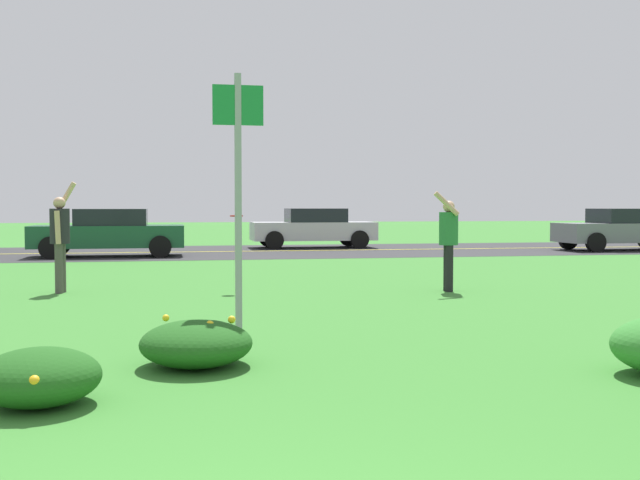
% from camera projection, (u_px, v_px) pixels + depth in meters
% --- Properties ---
extents(ground_plane, '(120.00, 120.00, 0.00)m').
position_uv_depth(ground_plane, '(173.00, 290.00, 13.85)').
color(ground_plane, '#387A2D').
extents(highway_strip, '(120.00, 8.11, 0.01)m').
position_uv_depth(highway_strip, '(172.00, 252.00, 25.25)').
color(highway_strip, '#2D2D30').
rests_on(highway_strip, ground).
extents(highway_center_stripe, '(120.00, 0.16, 0.00)m').
position_uv_depth(highway_center_stripe, '(172.00, 252.00, 25.25)').
color(highway_center_stripe, yellow).
rests_on(highway_center_stripe, ground).
extents(daylily_clump_mid_right, '(0.94, 0.94, 0.44)m').
position_uv_depth(daylily_clump_mid_right, '(39.00, 377.00, 5.80)').
color(daylily_clump_mid_right, '#1E5619').
rests_on(daylily_clump_mid_right, ground).
extents(daylily_clump_near_camera, '(1.07, 1.14, 0.46)m').
position_uv_depth(daylily_clump_near_camera, '(196.00, 343.00, 7.23)').
color(daylily_clump_near_camera, '#1E5619').
rests_on(daylily_clump_near_camera, ground).
extents(sign_post_near_path, '(0.56, 0.10, 2.99)m').
position_uv_depth(sign_post_near_path, '(238.00, 182.00, 8.44)').
color(sign_post_near_path, '#93969B').
rests_on(sign_post_near_path, ground).
extents(person_thrower_dark_shirt, '(0.45, 0.51, 1.97)m').
position_uv_depth(person_thrower_dark_shirt, '(60.00, 235.00, 13.35)').
color(person_thrower_dark_shirt, '#232328').
rests_on(person_thrower_dark_shirt, ground).
extents(person_catcher_green_shirt, '(0.52, 0.51, 1.80)m').
position_uv_depth(person_catcher_green_shirt, '(448.00, 237.00, 13.62)').
color(person_catcher_green_shirt, '#287038').
rests_on(person_catcher_green_shirt, ground).
extents(frisbee_red, '(0.23, 0.23, 0.03)m').
position_uv_depth(frisbee_red, '(236.00, 216.00, 13.64)').
color(frisbee_red, red).
extents(car_gray_leftmost, '(4.50, 2.00, 1.45)m').
position_uv_depth(car_gray_leftmost, '(623.00, 229.00, 26.39)').
color(car_gray_leftmost, slate).
rests_on(car_gray_leftmost, ground).
extents(car_silver_center_left, '(4.50, 2.00, 1.45)m').
position_uv_depth(car_silver_center_left, '(313.00, 228.00, 27.99)').
color(car_silver_center_left, '#B7BABF').
rests_on(car_silver_center_left, ground).
extents(car_dark_green_center_right, '(4.50, 2.00, 1.45)m').
position_uv_depth(car_dark_green_center_right, '(109.00, 232.00, 23.06)').
color(car_dark_green_center_right, '#194C2D').
rests_on(car_dark_green_center_right, ground).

